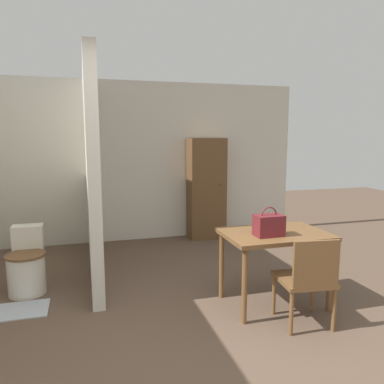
# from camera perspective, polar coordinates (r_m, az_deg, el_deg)

# --- Properties ---
(wall_back) EXTENTS (5.30, 0.12, 2.50)m
(wall_back) POSITION_cam_1_polar(r_m,az_deg,el_deg) (6.03, -8.44, 4.56)
(wall_back) COLOR beige
(wall_back) RESTS_ON ground_plane
(partition_wall) EXTENTS (0.12, 2.43, 2.50)m
(partition_wall) POSITION_cam_1_polar(r_m,az_deg,el_deg) (4.71, -15.06, 3.26)
(partition_wall) COLOR beige
(partition_wall) RESTS_ON ground_plane
(dining_table) EXTENTS (1.00, 0.69, 0.73)m
(dining_table) POSITION_cam_1_polar(r_m,az_deg,el_deg) (3.76, 12.47, -7.38)
(dining_table) COLOR brown
(dining_table) RESTS_ON ground_plane
(wooden_chair) EXTENTS (0.49, 0.49, 0.82)m
(wooden_chair) POSITION_cam_1_polar(r_m,az_deg,el_deg) (3.46, 17.19, -12.37)
(wooden_chair) COLOR brown
(wooden_chair) RESTS_ON ground_plane
(toilet) EXTENTS (0.41, 0.55, 0.68)m
(toilet) POSITION_cam_1_polar(r_m,az_deg,el_deg) (4.43, -23.86, -10.30)
(toilet) COLOR silver
(toilet) RESTS_ON ground_plane
(handbag) EXTENTS (0.26, 0.17, 0.28)m
(handbag) POSITION_cam_1_polar(r_m,az_deg,el_deg) (3.57, 11.62, -4.96)
(handbag) COLOR maroon
(handbag) RESTS_ON dining_table
(wooden_cabinet) EXTENTS (0.58, 0.38, 1.63)m
(wooden_cabinet) POSITION_cam_1_polar(r_m,az_deg,el_deg) (6.07, 2.20, 0.54)
(wooden_cabinet) COLOR brown
(wooden_cabinet) RESTS_ON ground_plane
(bath_mat) EXTENTS (0.49, 0.39, 0.01)m
(bath_mat) POSITION_cam_1_polar(r_m,az_deg,el_deg) (4.10, -24.50, -16.07)
(bath_mat) COLOR #B2BCC6
(bath_mat) RESTS_ON ground_plane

